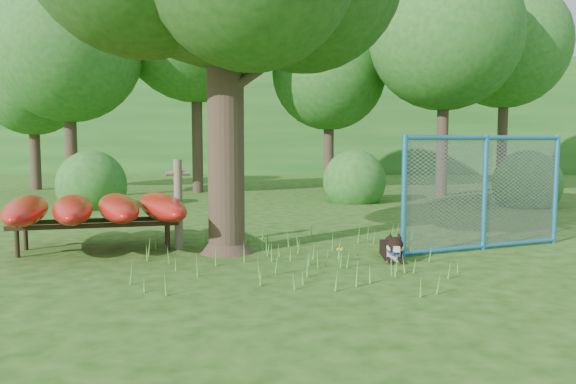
{
  "coord_description": "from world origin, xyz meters",
  "views": [
    {
      "loc": [
        0.3,
        -6.99,
        1.75
      ],
      "look_at": [
        0.2,
        1.2,
        1.0
      ],
      "focal_mm": 35.0,
      "sensor_mm": 36.0,
      "label": 1
    }
  ],
  "objects": [
    {
      "name": "bg_tree_f",
      "position": [
        -9.0,
        13.0,
        3.73
      ],
      "size": [
        3.6,
        3.6,
        5.55
      ],
      "color": "#38281E",
      "rests_on": "ground"
    },
    {
      "name": "husky_dog",
      "position": [
        1.74,
        1.2,
        0.16
      ],
      "size": [
        0.25,
        1.01,
        0.45
      ],
      "rotation": [
        0.0,
        0.0,
        -0.01
      ],
      "color": "black",
      "rests_on": "ground"
    },
    {
      "name": "ground",
      "position": [
        0.0,
        0.0,
        0.0
      ],
      "size": [
        80.0,
        80.0,
        0.0
      ],
      "primitive_type": "plane",
      "color": "#1D440D",
      "rests_on": "ground"
    },
    {
      "name": "bg_tree_d",
      "position": [
        5.0,
        11.0,
        5.08
      ],
      "size": [
        4.8,
        4.8,
        7.5
      ],
      "color": "#38281E",
      "rests_on": "ground"
    },
    {
      "name": "wooden_post",
      "position": [
        -1.59,
        2.0,
        0.77
      ],
      "size": [
        0.4,
        0.19,
        1.45
      ],
      "rotation": [
        0.0,
        0.0,
        0.29
      ],
      "color": "#695F4F",
      "rests_on": "ground"
    },
    {
      "name": "bg_tree_c",
      "position": [
        1.5,
        13.0,
        4.11
      ],
      "size": [
        4.0,
        4.0,
        6.12
      ],
      "color": "#38281E",
      "rests_on": "ground"
    },
    {
      "name": "shrub_mid",
      "position": [
        2.0,
        9.0,
        0.0
      ],
      "size": [
        1.8,
        1.8,
        1.8
      ],
      "primitive_type": "sphere",
      "color": "#22601F",
      "rests_on": "ground"
    },
    {
      "name": "shrub_left",
      "position": [
        -5.0,
        7.5,
        0.0
      ],
      "size": [
        1.8,
        1.8,
        1.8
      ],
      "primitive_type": "sphere",
      "color": "#22601F",
      "rests_on": "ground"
    },
    {
      "name": "kayak_rack",
      "position": [
        -2.87,
        1.82,
        0.68
      ],
      "size": [
        3.47,
        3.1,
        0.89
      ],
      "rotation": [
        0.0,
        0.0,
        0.25
      ],
      "color": "black",
      "rests_on": "ground"
    },
    {
      "name": "bg_tree_b",
      "position": [
        -3.0,
        12.0,
        5.61
      ],
      "size": [
        5.2,
        5.2,
        8.22
      ],
      "color": "#38281E",
      "rests_on": "ground"
    },
    {
      "name": "bg_tree_a",
      "position": [
        -6.5,
        10.0,
        4.48
      ],
      "size": [
        4.4,
        4.4,
        6.7
      ],
      "color": "#38281E",
      "rests_on": "ground"
    },
    {
      "name": "wooded_hillside",
      "position": [
        0.0,
        28.0,
        3.0
      ],
      "size": [
        80.0,
        12.0,
        6.0
      ],
      "primitive_type": "cube",
      "color": "#22601F",
      "rests_on": "ground"
    },
    {
      "name": "shrub_right",
      "position": [
        6.5,
        8.0,
        0.0
      ],
      "size": [
        1.8,
        1.8,
        1.8
      ],
      "primitive_type": "sphere",
      "color": "#22601F",
      "rests_on": "ground"
    },
    {
      "name": "fence_section",
      "position": [
        3.34,
        1.98,
        0.92
      ],
      "size": [
        2.92,
        1.32,
        3.07
      ],
      "rotation": [
        0.0,
        0.0,
        0.41
      ],
      "color": "teal",
      "rests_on": "ground"
    },
    {
      "name": "bg_tree_e",
      "position": [
        8.0,
        14.0,
        5.23
      ],
      "size": [
        4.6,
        4.6,
        7.55
      ],
      "color": "#38281E",
      "rests_on": "ground"
    },
    {
      "name": "wildflower_clump",
      "position": [
        0.95,
        0.97,
        0.18
      ],
      "size": [
        0.1,
        0.1,
        0.22
      ],
      "rotation": [
        0.0,
        0.0,
        -0.1
      ],
      "color": "#4E9631",
      "rests_on": "ground"
    }
  ]
}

